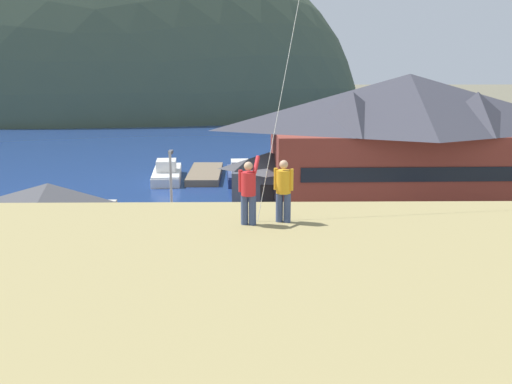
{
  "coord_description": "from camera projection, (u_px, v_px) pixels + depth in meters",
  "views": [
    {
      "loc": [
        -0.57,
        -24.4,
        11.4
      ],
      "look_at": [
        -0.06,
        9.0,
        3.91
      ],
      "focal_mm": 40.2,
      "sensor_mm": 36.0,
      "label": 1
    }
  ],
  "objects": [
    {
      "name": "parked_car_lone_by_shed",
      "position": [
        11.0,
        295.0,
        26.2
      ],
      "size": [
        4.21,
        2.08,
        1.82
      ],
      "color": "#236633",
      "rests_on": "parking_lot_pad"
    },
    {
      "name": "moored_boat_outer_mooring",
      "position": [
        240.0,
        174.0,
        56.77
      ],
      "size": [
        2.85,
        7.79,
        2.16
      ],
      "color": "navy",
      "rests_on": "ground"
    },
    {
      "name": "parked_car_front_row_end",
      "position": [
        138.0,
        297.0,
        25.92
      ],
      "size": [
        4.3,
        2.25,
        1.82
      ],
      "color": "#B28923",
      "rests_on": "parking_lot_pad"
    },
    {
      "name": "bay_water",
      "position": [
        251.0,
        142.0,
        84.85
      ],
      "size": [
        360.0,
        84.0,
        0.03
      ],
      "primitive_type": "cube",
      "color": "navy",
      "rests_on": "ground"
    },
    {
      "name": "moored_boat_wharfside",
      "position": [
        167.0,
        173.0,
        57.12
      ],
      "size": [
        3.44,
        8.63,
        2.16
      ],
      "color": "silver",
      "rests_on": "ground"
    },
    {
      "name": "ground_plane",
      "position": [
        260.0,
        318.0,
        26.31
      ],
      "size": [
        600.0,
        600.0,
        0.0
      ],
      "primitive_type": "plane",
      "color": "#66604C"
    },
    {
      "name": "storage_shed_near_lot",
      "position": [
        51.0,
        218.0,
        34.32
      ],
      "size": [
        7.72,
        4.95,
        4.5
      ],
      "color": "beige",
      "rests_on": "ground"
    },
    {
      "name": "wharf_dock",
      "position": [
        205.0,
        174.0,
        58.8
      ],
      "size": [
        3.2,
        10.0,
        0.7
      ],
      "color": "#70604C",
      "rests_on": "ground"
    },
    {
      "name": "far_hill_center_saddle",
      "position": [
        43.0,
        115.0,
        131.16
      ],
      "size": [
        144.07,
        60.54,
        93.19
      ],
      "primitive_type": "ellipsoid",
      "color": "#42513D",
      "rests_on": "ground"
    },
    {
      "name": "parking_light_pole",
      "position": [
        171.0,
        191.0,
        35.74
      ],
      "size": [
        0.24,
        0.78,
        6.05
      ],
      "color": "#ADADB2",
      "rests_on": "parking_lot_pad"
    },
    {
      "name": "parked_car_mid_row_near",
      "position": [
        140.0,
        255.0,
        31.71
      ],
      "size": [
        4.36,
        2.38,
        1.82
      ],
      "color": "slate",
      "rests_on": "parking_lot_pad"
    },
    {
      "name": "harbor_lodge",
      "position": [
        407.0,
        135.0,
        46.98
      ],
      "size": [
        23.34,
        11.5,
        10.62
      ],
      "color": "brown",
      "rests_on": "ground"
    },
    {
      "name": "parked_car_back_row_right",
      "position": [
        267.0,
        256.0,
        31.51
      ],
      "size": [
        4.21,
        2.07,
        1.82
      ],
      "color": "red",
      "rests_on": "parking_lot_pad"
    },
    {
      "name": "person_companion",
      "position": [
        283.0,
        189.0,
        15.73
      ],
      "size": [
        0.53,
        0.4,
        1.74
      ],
      "color": "#384770",
      "rests_on": "grassy_hill_foreground"
    },
    {
      "name": "parking_lot_pad",
      "position": [
        258.0,
        277.0,
        31.18
      ],
      "size": [
        40.0,
        20.0,
        0.1
      ],
      "primitive_type": "cube",
      "color": "gray",
      "rests_on": "ground"
    },
    {
      "name": "parked_car_mid_row_far",
      "position": [
        381.0,
        286.0,
        27.28
      ],
      "size": [
        4.31,
        2.27,
        1.82
      ],
      "color": "silver",
      "rests_on": "parking_lot_pad"
    },
    {
      "name": "person_kite_flyer",
      "position": [
        248.0,
        191.0,
        15.48
      ],
      "size": [
        0.59,
        0.62,
        1.86
      ],
      "color": "#384770",
      "rests_on": "grassy_hill_foreground"
    },
    {
      "name": "storage_shed_waterside",
      "position": [
        269.0,
        177.0,
        47.64
      ],
      "size": [
        6.7,
        5.36,
        4.28
      ],
      "color": "#474C56",
      "rests_on": "ground"
    }
  ]
}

